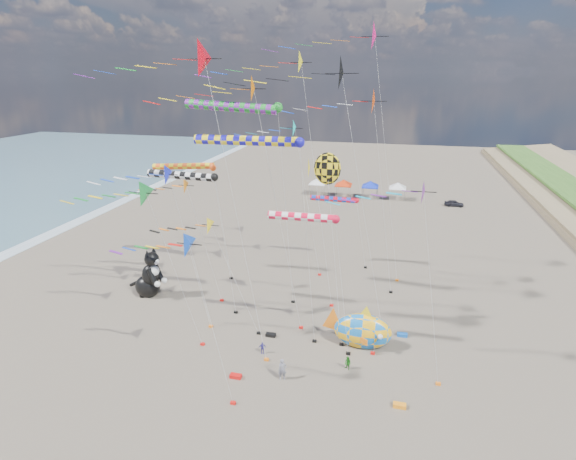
% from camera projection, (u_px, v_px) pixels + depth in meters
% --- Properties ---
extents(ground, '(260.00, 260.00, 0.00)m').
position_uv_depth(ground, '(248.00, 421.00, 30.52)').
color(ground, brown).
rests_on(ground, ground).
extents(delta_kite_0, '(8.78, 1.81, 12.92)m').
position_uv_depth(delta_kite_0, '(181.00, 190.00, 43.52)').
color(delta_kite_0, orange).
rests_on(delta_kite_0, ground).
extents(delta_kite_1, '(14.66, 2.92, 27.24)m').
position_uv_depth(delta_kite_1, '(370.00, 38.00, 43.60)').
color(delta_kite_1, '#CE1468').
rests_on(delta_kite_1, ground).
extents(delta_kite_2, '(9.03, 1.97, 12.87)m').
position_uv_depth(delta_kite_2, '(169.00, 249.00, 29.16)').
color(delta_kite_2, blue).
rests_on(delta_kite_2, ground).
extents(delta_kite_3, '(10.77, 2.31, 14.88)m').
position_uv_depth(delta_kite_3, '(143.00, 192.00, 35.52)').
color(delta_kite_3, '#198636').
rests_on(delta_kite_3, ground).
extents(delta_kite_4, '(13.68, 2.88, 24.85)m').
position_uv_depth(delta_kite_4, '(200.00, 61.00, 30.23)').
color(delta_kite_4, red).
rests_on(delta_kite_4, ground).
extents(delta_kite_5, '(12.20, 2.66, 21.31)m').
position_uv_depth(delta_kite_5, '(362.00, 102.00, 42.68)').
color(delta_kite_5, '#E1420B').
rests_on(delta_kite_5, ground).
extents(delta_kite_6, '(10.99, 2.00, 15.30)m').
position_uv_depth(delta_kite_6, '(152.00, 178.00, 38.18)').
color(delta_kite_6, '#1A25D9').
rests_on(delta_kite_6, ground).
extents(delta_kite_7, '(11.98, 2.22, 22.42)m').
position_uv_depth(delta_kite_7, '(252.00, 92.00, 35.58)').
color(delta_kite_7, orange).
rests_on(delta_kite_7, ground).
extents(delta_kite_8, '(11.08, 1.97, 17.89)m').
position_uv_depth(delta_kite_8, '(280.00, 131.00, 48.04)').
color(delta_kite_8, '#13DEDA').
rests_on(delta_kite_8, ground).
extents(delta_kite_9, '(15.35, 3.12, 24.00)m').
position_uv_depth(delta_kite_9, '(345.00, 75.00, 36.16)').
color(delta_kite_9, black).
rests_on(delta_kite_9, ground).
extents(delta_kite_10, '(8.60, 1.88, 15.84)m').
position_uv_depth(delta_kite_10, '(411.00, 197.00, 29.99)').
color(delta_kite_10, '#711D8B').
rests_on(delta_kite_10, ground).
extents(delta_kite_11, '(12.89, 2.13, 24.39)m').
position_uv_depth(delta_kite_11, '(285.00, 66.00, 39.01)').
color(delta_kite_11, yellow).
rests_on(delta_kite_11, ground).
extents(delta_kite_12, '(9.26, 1.80, 10.58)m').
position_uv_depth(delta_kite_12, '(209.00, 234.00, 38.56)').
color(delta_kite_12, yellow).
rests_on(delta_kite_12, ground).
extents(windsock_0, '(8.53, 0.72, 13.22)m').
position_uv_depth(windsock_0, '(187.00, 167.00, 48.33)').
color(windsock_0, '#FF5315').
rests_on(windsock_0, ground).
extents(windsock_1, '(10.13, 0.80, 17.80)m').
position_uv_depth(windsock_1, '(252.00, 142.00, 34.92)').
color(windsock_1, '#1812B8').
rests_on(windsock_1, ground).
extents(windsock_2, '(8.13, 0.75, 13.95)m').
position_uv_depth(windsock_2, '(185.00, 176.00, 40.72)').
color(windsock_2, black).
rests_on(windsock_2, ground).
extents(windsock_3, '(10.65, 0.93, 19.91)m').
position_uv_depth(windsock_3, '(235.00, 107.00, 41.05)').
color(windsock_3, '#198D28').
rests_on(windsock_3, ground).
extents(windsock_4, '(7.08, 0.65, 8.73)m').
position_uv_depth(windsock_4, '(336.00, 200.00, 52.51)').
color(windsock_4, red).
rests_on(windsock_4, ground).
extents(windsock_5, '(6.96, 0.69, 12.21)m').
position_uv_depth(windsock_5, '(306.00, 218.00, 34.69)').
color(windsock_5, red).
rests_on(windsock_5, ground).
extents(angelfish_kite, '(3.74, 3.02, 16.38)m').
position_uv_depth(angelfish_kite, '(325.00, 170.00, 36.36)').
color(angelfish_kite, yellow).
rests_on(angelfish_kite, ground).
extents(cat_inflatable, '(4.41, 2.91, 5.47)m').
position_uv_depth(cat_inflatable, '(149.00, 272.00, 46.87)').
color(cat_inflatable, black).
rests_on(cat_inflatable, ground).
extents(fish_inflatable, '(6.64, 3.38, 4.15)m').
position_uv_depth(fish_inflatable, '(362.00, 331.00, 38.45)').
color(fish_inflatable, blue).
rests_on(fish_inflatable, ground).
extents(person_adult, '(0.76, 0.63, 1.78)m').
position_uv_depth(person_adult, '(282.00, 370.00, 34.41)').
color(person_adult, slate).
rests_on(person_adult, ground).
extents(child_green, '(0.72, 0.68, 1.17)m').
position_uv_depth(child_green, '(348.00, 363.00, 35.66)').
color(child_green, '#1D7219').
rests_on(child_green, ground).
extents(child_blue, '(0.69, 0.46, 1.08)m').
position_uv_depth(child_blue, '(262.00, 348.00, 37.74)').
color(child_blue, '#2A2490').
rests_on(child_blue, ground).
extents(kite_bag_0, '(0.90, 0.44, 0.30)m').
position_uv_depth(kite_bag_0, '(236.00, 376.00, 34.82)').
color(kite_bag_0, red).
rests_on(kite_bag_0, ground).
extents(kite_bag_1, '(0.90, 0.44, 0.30)m').
position_uv_depth(kite_bag_1, '(400.00, 406.00, 31.76)').
color(kite_bag_1, orange).
rests_on(kite_bag_1, ground).
extents(kite_bag_2, '(0.90, 0.44, 0.30)m').
position_uv_depth(kite_bag_2, '(271.00, 335.00, 40.29)').
color(kite_bag_2, black).
rests_on(kite_bag_2, ground).
extents(kite_bag_3, '(0.90, 0.44, 0.30)m').
position_uv_depth(kite_bag_3, '(402.00, 335.00, 40.31)').
color(kite_bag_3, '#1252B6').
rests_on(kite_bag_3, ground).
extents(tent_row, '(19.20, 4.20, 3.80)m').
position_uv_depth(tent_row, '(357.00, 181.00, 84.11)').
color(tent_row, white).
rests_on(tent_row, ground).
extents(parked_car, '(3.34, 1.49, 1.12)m').
position_uv_depth(parked_car, '(454.00, 203.00, 79.25)').
color(parked_car, '#26262D').
rests_on(parked_car, ground).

